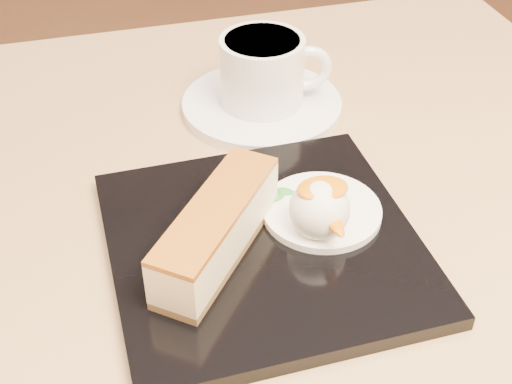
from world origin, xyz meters
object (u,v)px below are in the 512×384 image
object	(u,v)px
dessert_plate	(263,245)
cheesecake	(217,229)
ice_cream_scoop	(319,210)
saucer	(262,105)
coffee_cup	(264,70)

from	to	relation	value
dessert_plate	cheesecake	xyz separation A→B (m)	(-0.04, -0.00, 0.03)
cheesecake	ice_cream_scoop	bearing A→B (deg)	-50.96
saucer	coffee_cup	bearing A→B (deg)	-9.17
dessert_plate	saucer	world-z (taller)	dessert_plate
dessert_plate	ice_cream_scoop	size ratio (longest dim) A/B	4.99
dessert_plate	ice_cream_scoop	bearing A→B (deg)	-7.13
dessert_plate	ice_cream_scoop	xyz separation A→B (m)	(0.04, -0.00, 0.03)
cheesecake	ice_cream_scoop	distance (m)	0.08
saucer	coffee_cup	distance (m)	0.04
saucer	coffee_cup	world-z (taller)	coffee_cup
ice_cream_scoop	saucer	xyz separation A→B (m)	(0.01, 0.19, -0.03)
dessert_plate	coffee_cup	bearing A→B (deg)	73.94
dessert_plate	coffee_cup	world-z (taller)	coffee_cup
ice_cream_scoop	saucer	size ratio (longest dim) A/B	0.29
dessert_plate	saucer	size ratio (longest dim) A/B	1.47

